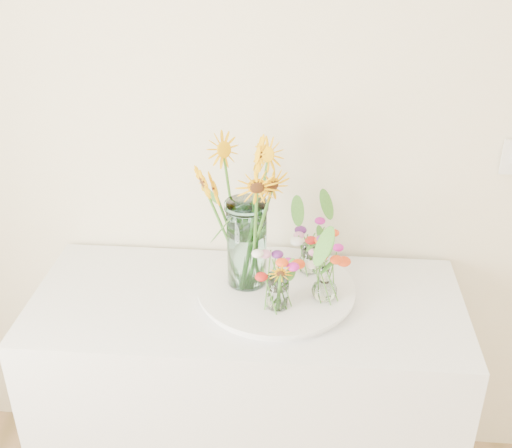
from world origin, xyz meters
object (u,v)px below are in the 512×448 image
object	(u,v)px
small_vase_a	(278,292)
small_vase_b	(325,284)
counter	(247,403)
small_vase_c	(309,259)
tray	(276,291)
mason_jar	(247,244)

from	to	relation	value
small_vase_a	small_vase_b	bearing A→B (deg)	21.50
counter	small_vase_c	distance (m)	0.58
small_vase_b	small_vase_a	bearing A→B (deg)	-158.50
small_vase_a	small_vase_c	size ratio (longest dim) A/B	1.12
tray	small_vase_a	world-z (taller)	small_vase_a
tray	small_vase_c	world-z (taller)	small_vase_c
small_vase_b	mason_jar	bearing A→B (deg)	163.83
tray	small_vase_a	bearing A→B (deg)	-84.89
tray	small_vase_b	bearing A→B (deg)	-17.47
mason_jar	small_vase_a	distance (m)	0.19
tray	small_vase_a	xyz separation A→B (m)	(0.01, -0.10, 0.07)
tray	small_vase_c	bearing A→B (deg)	45.77
tray	small_vase_b	size ratio (longest dim) A/B	4.19
small_vase_a	small_vase_b	size ratio (longest dim) A/B	0.99
counter	mason_jar	size ratio (longest dim) A/B	4.72
counter	small_vase_c	bearing A→B (deg)	36.03
small_vase_b	small_vase_c	world-z (taller)	small_vase_b
small_vase_a	small_vase_c	world-z (taller)	small_vase_a
mason_jar	small_vase_b	world-z (taller)	mason_jar
tray	small_vase_c	xyz separation A→B (m)	(0.10, 0.11, 0.06)
mason_jar	small_vase_b	bearing A→B (deg)	-16.17
mason_jar	small_vase_b	distance (m)	0.28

